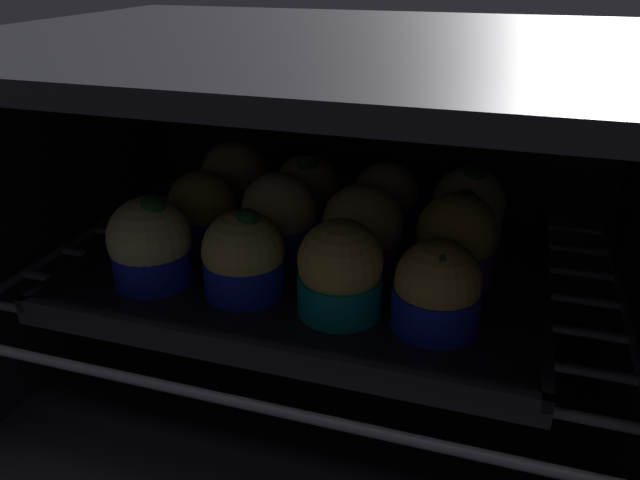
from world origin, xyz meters
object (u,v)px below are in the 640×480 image
Objects in this scene: baking_tray at (320,263)px; muffin_row0_col3 at (437,290)px; muffin_row0_col2 at (340,272)px; muffin_row2_col1 at (307,193)px; muffin_row2_col0 at (235,181)px; muffin_row0_col1 at (244,258)px; muffin_row2_col3 at (468,209)px; muffin_row2_col2 at (385,201)px; muffin_row1_col2 at (362,231)px; muffin_row1_col1 at (279,218)px; muffin_row0_col0 at (150,245)px; muffin_row1_col3 at (456,241)px; muffin_row1_col0 at (203,212)px.

muffin_row0_col3 reaches higher than baking_tray.
muffin_row0_col2 is 18.43cm from muffin_row2_col1.
muffin_row0_col1 is at bearing -62.85° from muffin_row2_col0.
muffin_row2_col3 is at bearing 87.54° from muffin_row0_col3.
muffin_row2_col1 is at bearing -176.62° from muffin_row2_col2.
muffin_row2_col0 is 16.62cm from muffin_row2_col2.
muffin_row1_col2 is (4.00, 0.12, 3.90)cm from baking_tray.
muffin_row2_col1 is at bearing 89.99° from muffin_row1_col1.
muffin_row2_col3 is at bearing 32.46° from baking_tray.
muffin_row2_col1 reaches higher than muffin_row0_col3.
muffin_row0_col0 is 16.51cm from muffin_row2_col0.
baking_tray is 5.07× the size of muffin_row0_col0.
muffin_row2_col3 is (0.70, 16.33, 0.32)cm from muffin_row0_col3.
muffin_row0_col0 and muffin_row1_col3 have the same top height.
muffin_row0_col1 is 1.09× the size of muffin_row0_col3.
muffin_row1_col3 is (8.02, 8.33, 0.14)cm from muffin_row0_col2.
muffin_row0_col0 is at bearing -175.72° from muffin_row0_col1.
muffin_row2_col2 is (8.34, 8.52, -0.53)cm from muffin_row1_col1.
muffin_row2_col3 is (12.61, 8.02, 3.97)cm from baking_tray.
muffin_row0_col1 is at bearing 176.15° from muffin_row0_col2.
muffin_row0_col0 is 1.09× the size of muffin_row1_col0.
muffin_row2_col2 is at bearing 133.08° from muffin_row1_col3.
muffin_row1_col1 is 1.02× the size of muffin_row2_col1.
muffin_row1_col0 is at bearing -135.48° from muffin_row2_col1.
muffin_row0_col2 is at bearing 0.20° from muffin_row0_col0.
muffin_row1_col0 reaches higher than muffin_row0_col3.
muffin_row1_col3 is 8.21cm from muffin_row2_col3.
baking_tray is 5.61× the size of muffin_row2_col2.
muffin_row0_col1 and muffin_row0_col2 have the same top height.
muffin_row2_col0 reaches higher than muffin_row2_col1.
baking_tray is at bearing -32.94° from muffin_row2_col0.
muffin_row1_col1 is (-3.99, -0.11, 4.24)cm from baking_tray.
muffin_row1_col0 is 0.92× the size of muffin_row1_col1.
muffin_row2_col3 is (16.60, 0.10, 0.09)cm from muffin_row2_col1.
muffin_row2_col2 is (-7.56, 16.72, 0.07)cm from muffin_row0_col3.
muffin_row1_col2 is at bearing 27.74° from muffin_row0_col0.
muffin_row1_col3 reaches higher than muffin_row1_col2.
muffin_row2_col2 is at bearing 3.38° from muffin_row2_col1.
muffin_row2_col1 is (8.03, 7.89, 0.11)cm from muffin_row1_col0.
muffin_row2_col1 is 8.35cm from muffin_row2_col2.
baking_tray is 5.31× the size of muffin_row1_col2.
muffin_row0_col0 and muffin_row2_col3 have the same top height.
muffin_row2_col1 reaches higher than muffin_row1_col0.
muffin_row1_col3 is at bearing -0.49° from muffin_row1_col0.
muffin_row2_col3 is (24.63, 7.99, 0.21)cm from muffin_row1_col0.
muffin_row1_col1 is at bearing -44.24° from muffin_row2_col0.
muffin_row1_col1 is 1.10× the size of muffin_row2_col2.
muffin_row1_col3 reaches higher than muffin_row2_col1.
muffin_row0_col2 is 8.64cm from muffin_row1_col2.
muffin_row0_col3 is at bearing -46.79° from muffin_row1_col2.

